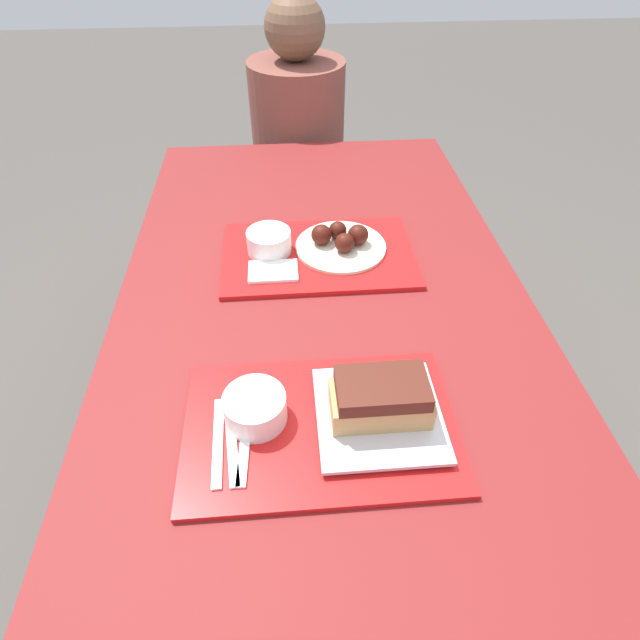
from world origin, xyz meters
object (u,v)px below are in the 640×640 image
tray_far (318,255)px  person_seated_across (298,120)px  bowl_coleslaw_near (255,407)px  bowl_coleslaw_far (269,241)px  tray_near (320,426)px  wings_plate_far (341,241)px  brisket_sandwich_plate (380,405)px

tray_far → person_seated_across: 0.88m
bowl_coleslaw_near → person_seated_across: (0.13, 1.35, -0.05)m
tray_far → bowl_coleslaw_far: 0.12m
tray_near → bowl_coleslaw_near: (-0.11, 0.02, 0.04)m
wings_plate_far → person_seated_across: 0.86m
tray_far → brisket_sandwich_plate: bearing=-82.6°
bowl_coleslaw_near → brisket_sandwich_plate: brisket_sandwich_plate is taller
bowl_coleslaw_near → bowl_coleslaw_far: same height
brisket_sandwich_plate → person_seated_across: (-0.07, 1.37, -0.06)m
tray_near → tray_far: bearing=86.0°
tray_near → wings_plate_far: wings_plate_far is taller
bowl_coleslaw_near → person_seated_across: bearing=84.4°
tray_near → bowl_coleslaw_far: size_ratio=4.35×
tray_near → person_seated_across: person_seated_across is taller
tray_near → wings_plate_far: bearing=80.0°
tray_far → person_seated_across: (-0.01, 0.88, -0.01)m
brisket_sandwich_plate → person_seated_across: person_seated_across is taller
bowl_coleslaw_far → bowl_coleslaw_near: bearing=-93.0°
person_seated_across → bowl_coleslaw_far: bearing=-97.1°
tray_far → bowl_coleslaw_near: 0.49m
tray_near → brisket_sandwich_plate: 0.11m
bowl_coleslaw_far → person_seated_across: person_seated_across is taller
tray_near → bowl_coleslaw_near: size_ratio=4.35×
bowl_coleslaw_far → wings_plate_far: wings_plate_far is taller
wings_plate_far → tray_near: bearing=-100.0°
tray_near → person_seated_across: (0.03, 1.37, -0.01)m
tray_far → wings_plate_far: wings_plate_far is taller
tray_far → bowl_coleslaw_far: bearing=171.5°
brisket_sandwich_plate → person_seated_across: 1.37m
bowl_coleslaw_far → wings_plate_far: (0.17, 0.00, -0.01)m
bowl_coleslaw_near → bowl_coleslaw_far: 0.49m
tray_far → wings_plate_far: (0.06, 0.02, 0.02)m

